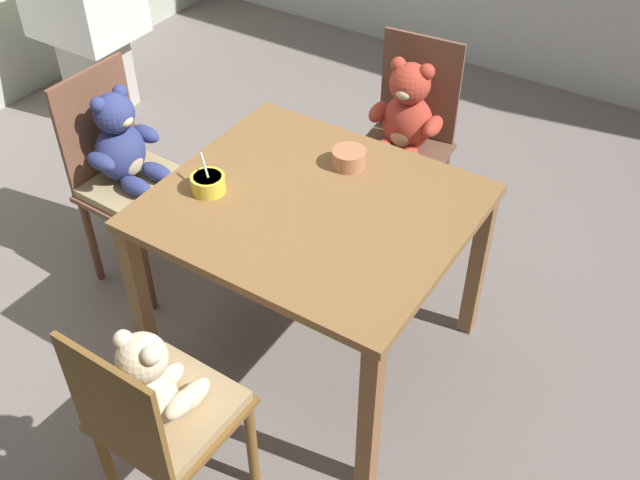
{
  "coord_description": "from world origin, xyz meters",
  "views": [
    {
      "loc": [
        1.09,
        -1.66,
        2.29
      ],
      "look_at": [
        0.0,
        0.05,
        0.52
      ],
      "focal_mm": 42.01,
      "sensor_mm": 36.0,
      "label": 1
    }
  ],
  "objects": [
    {
      "name": "sink_basin",
      "position": [
        -2.05,
        0.9,
        0.51
      ],
      "size": [
        0.54,
        0.43,
        0.79
      ],
      "color": "#B7B2A8",
      "rests_on": "ground_plane"
    },
    {
      "name": "teddy_chair_far_center",
      "position": [
        -0.06,
        0.83,
        0.58
      ],
      "size": [
        0.42,
        0.43,
        0.92
      ],
      "rotation": [
        0.0,
        0.0,
        -1.48
      ],
      "color": "brown",
      "rests_on": "ground_plane"
    },
    {
      "name": "ground_plane",
      "position": [
        0.0,
        0.0,
        -0.02
      ],
      "size": [
        5.2,
        5.2,
        0.04
      ],
      "color": "slate"
    },
    {
      "name": "teddy_chair_near_left",
      "position": [
        -0.88,
        -0.01,
        0.57
      ],
      "size": [
        0.39,
        0.41,
        0.93
      ],
      "rotation": [
        0.0,
        0.0,
        -0.03
      ],
      "color": "brown",
      "rests_on": "ground_plane"
    },
    {
      "name": "teddy_chair_near_front",
      "position": [
        0.0,
        -0.82,
        0.54
      ],
      "size": [
        0.39,
        0.39,
        0.86
      ],
      "rotation": [
        0.0,
        0.0,
        1.55
      ],
      "color": "brown",
      "rests_on": "ground_plane"
    },
    {
      "name": "dining_table",
      "position": [
        0.0,
        0.0,
        0.63
      ],
      "size": [
        1.04,
        0.91,
        0.72
      ],
      "color": "brown",
      "rests_on": "ground_plane"
    },
    {
      "name": "porridge_bowl_terracotta_far_center",
      "position": [
        -0.01,
        0.26,
        0.76
      ],
      "size": [
        0.12,
        0.12,
        0.06
      ],
      "color": "#BC7753",
      "rests_on": "dining_table"
    },
    {
      "name": "porridge_bowl_yellow_near_left",
      "position": [
        -0.34,
        -0.13,
        0.76
      ],
      "size": [
        0.12,
        0.12,
        0.12
      ],
      "color": "yellow",
      "rests_on": "dining_table"
    }
  ]
}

